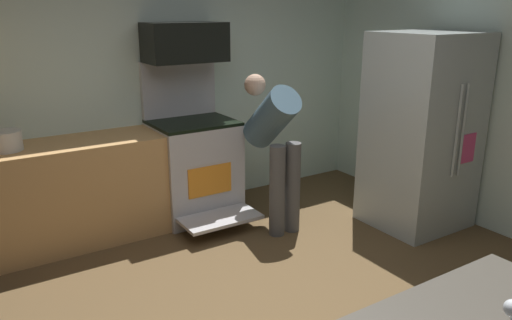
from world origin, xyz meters
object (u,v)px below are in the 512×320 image
microwave (185,42)px  stock_pot (5,141)px  oven_range (194,165)px  refrigerator (421,132)px  person_cook (275,139)px

microwave → stock_pot: 1.75m
oven_range → refrigerator: refrigerator is taller
oven_range → person_cook: 0.89m
refrigerator → person_cook: refrigerator is taller
person_cook → microwave: bearing=123.8°
oven_range → stock_pot: bearing=179.5°
refrigerator → stock_pot: 3.54m
refrigerator → stock_pot: refrigerator is taller
stock_pot → microwave: bearing=2.9°
oven_range → microwave: 1.17m
oven_range → refrigerator: 2.16m
microwave → stock_pot: size_ratio=2.94×
person_cook → refrigerator: bearing=-28.4°
microwave → person_cook: (0.50, -0.74, -0.83)m
oven_range → stock_pot: size_ratio=5.92×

